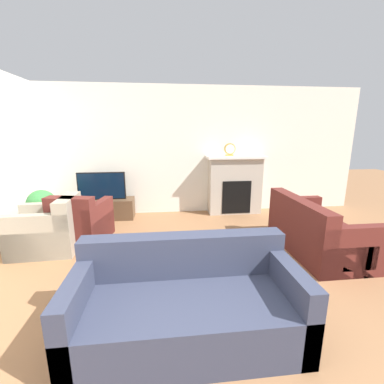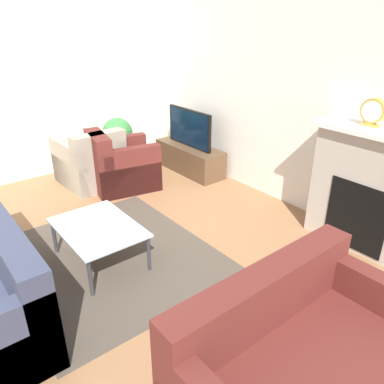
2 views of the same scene
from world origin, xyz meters
name	(u,v)px [view 1 (image 1 of 2)]	position (x,y,z in m)	size (l,w,h in m)	color
wall_back	(171,151)	(0.00, 4.36, 1.35)	(8.34, 0.06, 2.70)	silver
area_rug	(173,265)	(-0.08, 1.95, 0.00)	(2.13, 1.87, 0.00)	#4C4238
fireplace	(235,184)	(1.36, 4.14, 0.65)	(1.25, 0.44, 1.26)	#B2A899
tv_stand	(104,209)	(-1.42, 4.04, 0.21)	(1.23, 0.43, 0.41)	brown
tv	(102,186)	(-1.42, 4.04, 0.69)	(0.94, 0.06, 0.56)	black
couch_sectional	(187,305)	(-0.01, 0.73, 0.29)	(1.89, 0.88, 0.82)	#33384C
couch_loveseat	(315,233)	(2.03, 2.13, 0.29)	(0.87, 1.55, 0.82)	#5B231E
armchair_by_window	(49,231)	(-1.91, 2.63, 0.30)	(0.92, 0.77, 0.82)	#9E937F
armchair_accent	(82,224)	(-1.51, 2.90, 0.30)	(0.86, 0.97, 0.82)	#5B231E
coffee_table	(173,244)	(-0.08, 1.86, 0.35)	(0.93, 0.67, 0.39)	#333338
potted_plant	(42,207)	(-2.26, 3.27, 0.50)	(0.46, 0.46, 0.80)	beige
mantel_clock	(230,149)	(1.23, 4.14, 1.39)	(0.23, 0.07, 0.26)	#B79338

